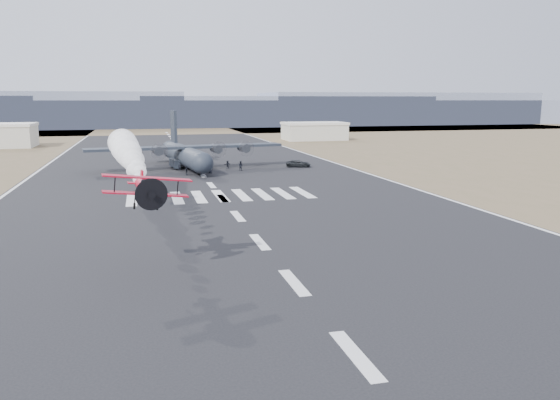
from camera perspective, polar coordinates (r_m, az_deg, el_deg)
name	(u,v)px	position (r m, az deg, el deg)	size (l,w,h in m)	color
ground	(356,355)	(30.15, 7.93, -15.75)	(500.00, 500.00, 0.00)	black
scrub_far	(164,129)	(255.52, -12.04, 7.23)	(500.00, 80.00, 0.00)	brown
runway_markings	(211,185)	(86.62, -7.19, 1.55)	(60.00, 260.00, 0.01)	silver
ridge_seg_c	(21,110)	(290.16, -25.44, 8.50)	(150.00, 50.00, 17.00)	slate
ridge_seg_d	(161,113)	(285.23, -12.35, 8.84)	(150.00, 50.00, 13.00)	slate
ridge_seg_e	(285,111)	(294.85, 0.53, 9.31)	(150.00, 50.00, 15.00)	slate
ridge_seg_f	(397,108)	(317.75, 12.09, 9.35)	(150.00, 50.00, 17.00)	slate
ridge_seg_g	(497,111)	(351.39, 21.73, 8.60)	(150.00, 50.00, 13.00)	slate
hangar_right	(314,131)	(184.14, 3.60, 7.22)	(20.50, 12.50, 5.90)	#B2AE9E
aerobatic_biplane	(146,188)	(42.91, -13.85, 1.24)	(6.66, 5.97, 2.86)	#AE0B16
smoke_trail	(126,148)	(75.74, -15.78, 5.25)	(4.94, 40.89, 4.17)	white
transport_aircraft	(185,154)	(109.15, -9.90, 4.80)	(38.15, 31.31, 11.01)	black
support_vehicle	(298,164)	(109.38, 1.94, 3.83)	(2.27, 4.93, 1.37)	black
crew_a	(179,166)	(105.55, -10.47, 3.51)	(0.62, 0.51, 1.69)	black
crew_b	(203,166)	(105.06, -8.09, 3.57)	(0.87, 0.53, 1.78)	black
crew_c	(137,169)	(102.60, -14.72, 3.14)	(1.10, 0.51, 1.70)	black
crew_d	(187,171)	(98.74, -9.73, 3.03)	(0.93, 0.48, 1.58)	black
crew_e	(210,168)	(100.62, -7.31, 3.31)	(0.91, 0.56, 1.86)	black
crew_f	(228,165)	(107.11, -5.50, 3.70)	(1.46, 0.47, 1.57)	black
crew_g	(201,170)	(99.29, -8.23, 3.13)	(0.60, 0.49, 1.64)	black
crew_h	(241,166)	(104.05, -4.14, 3.60)	(0.90, 0.55, 1.84)	black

